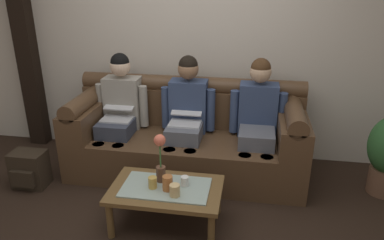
{
  "coord_description": "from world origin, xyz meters",
  "views": [
    {
      "loc": [
        0.64,
        -2.27,
        1.98
      ],
      "look_at": [
        0.12,
        0.8,
        0.73
      ],
      "focal_mm": 34.45,
      "sensor_mm": 36.0,
      "label": 1
    }
  ],
  "objects_px": {
    "person_right": "(258,117)",
    "flower_vase": "(160,157)",
    "cup_near_right": "(175,190)",
    "person_left": "(120,108)",
    "coffee_table": "(166,192)",
    "backpack_left": "(29,170)",
    "cup_far_center": "(153,182)",
    "cup_near_left": "(168,183)",
    "couch": "(187,138)",
    "cup_far_left": "(185,181)",
    "person_middle": "(187,112)"
  },
  "relations": [
    {
      "from": "coffee_table",
      "to": "couch",
      "type": "bearing_deg",
      "value": 90.0
    },
    {
      "from": "coffee_table",
      "to": "person_middle",
      "type": "bearing_deg",
      "value": 90.0
    },
    {
      "from": "cup_near_right",
      "to": "coffee_table",
      "type": "bearing_deg",
      "value": 130.84
    },
    {
      "from": "person_middle",
      "to": "cup_near_left",
      "type": "height_order",
      "value": "person_middle"
    },
    {
      "from": "cup_near_right",
      "to": "backpack_left",
      "type": "xyz_separation_m",
      "value": [
        -1.57,
        0.48,
        -0.24
      ]
    },
    {
      "from": "person_right",
      "to": "cup_near_right",
      "type": "distance_m",
      "value": 1.25
    },
    {
      "from": "flower_vase",
      "to": "cup_near_right",
      "type": "relative_size",
      "value": 4.36
    },
    {
      "from": "coffee_table",
      "to": "cup_near_right",
      "type": "distance_m",
      "value": 0.18
    },
    {
      "from": "coffee_table",
      "to": "cup_near_right",
      "type": "bearing_deg",
      "value": -49.16
    },
    {
      "from": "cup_far_left",
      "to": "coffee_table",
      "type": "bearing_deg",
      "value": -162.58
    },
    {
      "from": "flower_vase",
      "to": "backpack_left",
      "type": "xyz_separation_m",
      "value": [
        -1.41,
        0.28,
        -0.41
      ]
    },
    {
      "from": "person_left",
      "to": "cup_near_right",
      "type": "xyz_separation_m",
      "value": [
        0.81,
        -1.06,
        -0.24
      ]
    },
    {
      "from": "person_middle",
      "to": "flower_vase",
      "type": "height_order",
      "value": "person_middle"
    },
    {
      "from": "couch",
      "to": "flower_vase",
      "type": "xyz_separation_m",
      "value": [
        -0.06,
        -0.87,
        0.22
      ]
    },
    {
      "from": "person_right",
      "to": "cup_near_right",
      "type": "relative_size",
      "value": 12.65
    },
    {
      "from": "coffee_table",
      "to": "cup_far_left",
      "type": "distance_m",
      "value": 0.18
    },
    {
      "from": "cup_far_left",
      "to": "backpack_left",
      "type": "bearing_deg",
      "value": 168.84
    },
    {
      "from": "cup_far_center",
      "to": "backpack_left",
      "type": "xyz_separation_m",
      "value": [
        -1.37,
        0.4,
        -0.23
      ]
    },
    {
      "from": "cup_far_center",
      "to": "cup_far_left",
      "type": "bearing_deg",
      "value": 17.44
    },
    {
      "from": "person_right",
      "to": "coffee_table",
      "type": "xyz_separation_m",
      "value": [
        -0.71,
        -0.95,
        -0.35
      ]
    },
    {
      "from": "cup_near_left",
      "to": "couch",
      "type": "bearing_deg",
      "value": 91.5
    },
    {
      "from": "coffee_table",
      "to": "cup_far_center",
      "type": "height_order",
      "value": "cup_far_center"
    },
    {
      "from": "couch",
      "to": "cup_near_right",
      "type": "distance_m",
      "value": 1.07
    },
    {
      "from": "flower_vase",
      "to": "cup_near_left",
      "type": "height_order",
      "value": "flower_vase"
    },
    {
      "from": "cup_near_right",
      "to": "cup_far_left",
      "type": "relative_size",
      "value": 1.21
    },
    {
      "from": "person_middle",
      "to": "cup_far_left",
      "type": "distance_m",
      "value": 0.95
    },
    {
      "from": "person_left",
      "to": "cup_far_left",
      "type": "distance_m",
      "value": 1.27
    },
    {
      "from": "person_left",
      "to": "person_right",
      "type": "xyz_separation_m",
      "value": [
        1.42,
        0.0,
        0.0
      ]
    },
    {
      "from": "person_right",
      "to": "flower_vase",
      "type": "relative_size",
      "value": 2.9
    },
    {
      "from": "cup_far_center",
      "to": "cup_far_left",
      "type": "height_order",
      "value": "cup_far_center"
    },
    {
      "from": "cup_near_left",
      "to": "backpack_left",
      "type": "bearing_deg",
      "value": 164.7
    },
    {
      "from": "coffee_table",
      "to": "backpack_left",
      "type": "bearing_deg",
      "value": 166.03
    },
    {
      "from": "couch",
      "to": "cup_far_left",
      "type": "bearing_deg",
      "value": -80.71
    },
    {
      "from": "cup_far_center",
      "to": "cup_far_left",
      "type": "distance_m",
      "value": 0.26
    },
    {
      "from": "flower_vase",
      "to": "cup_far_left",
      "type": "height_order",
      "value": "flower_vase"
    },
    {
      "from": "couch",
      "to": "person_left",
      "type": "bearing_deg",
      "value": -179.64
    },
    {
      "from": "person_left",
      "to": "person_middle",
      "type": "distance_m",
      "value": 0.71
    },
    {
      "from": "person_right",
      "to": "cup_far_left",
      "type": "relative_size",
      "value": 15.32
    },
    {
      "from": "person_right",
      "to": "cup_far_center",
      "type": "distance_m",
      "value": 1.29
    },
    {
      "from": "cup_near_left",
      "to": "cup_near_right",
      "type": "xyz_separation_m",
      "value": [
        0.07,
        -0.07,
        -0.01
      ]
    },
    {
      "from": "couch",
      "to": "backpack_left",
      "type": "bearing_deg",
      "value": -158.32
    },
    {
      "from": "cup_far_center",
      "to": "cup_far_left",
      "type": "relative_size",
      "value": 1.19
    },
    {
      "from": "cup_far_center",
      "to": "cup_near_right",
      "type": "bearing_deg",
      "value": -22.65
    },
    {
      "from": "person_left",
      "to": "coffee_table",
      "type": "distance_m",
      "value": 1.23
    },
    {
      "from": "cup_near_right",
      "to": "cup_far_left",
      "type": "xyz_separation_m",
      "value": [
        0.05,
        0.16,
        -0.01
      ]
    },
    {
      "from": "person_middle",
      "to": "coffee_table",
      "type": "bearing_deg",
      "value": -90.0
    },
    {
      "from": "flower_vase",
      "to": "backpack_left",
      "type": "bearing_deg",
      "value": 168.64
    },
    {
      "from": "person_right",
      "to": "cup_far_center",
      "type": "height_order",
      "value": "person_right"
    },
    {
      "from": "person_left",
      "to": "person_middle",
      "type": "xyz_separation_m",
      "value": [
        0.71,
        0.0,
        -0.0
      ]
    },
    {
      "from": "coffee_table",
      "to": "cup_far_center",
      "type": "xyz_separation_m",
      "value": [
        -0.1,
        -0.03,
        0.1
      ]
    }
  ]
}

